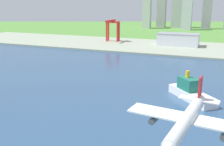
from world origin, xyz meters
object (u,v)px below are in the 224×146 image
ferry_boat (191,92)px  warehouse_main (178,39)px  airplane_landing (187,120)px  port_crane_red (112,26)px

ferry_boat → warehouse_main: size_ratio=0.62×
ferry_boat → warehouse_main: bearing=100.9°
airplane_landing → warehouse_main: (-53.98, 345.62, -20.96)m
airplane_landing → port_crane_red: 388.80m
airplane_landing → ferry_boat: bearing=94.7°
airplane_landing → warehouse_main: 350.44m
airplane_landing → warehouse_main: bearing=98.9°
ferry_boat → port_crane_red: size_ratio=0.96×
airplane_landing → ferry_boat: airplane_landing is taller
port_crane_red → warehouse_main: size_ratio=0.65×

